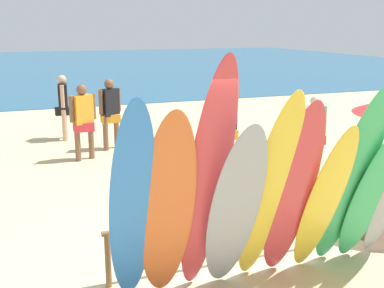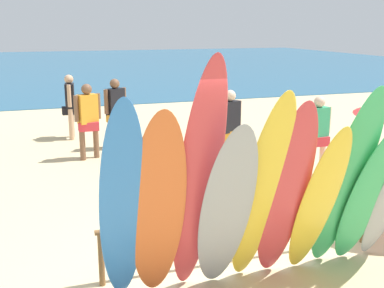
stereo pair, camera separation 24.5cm
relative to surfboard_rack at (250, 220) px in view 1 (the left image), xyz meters
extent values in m
plane|color=#D3BC8C|center=(0.00, 14.00, -0.57)|extent=(60.00, 60.00, 0.00)
cube|color=#235B7F|center=(0.00, 32.85, -0.56)|extent=(60.00, 40.00, 0.02)
cylinder|color=brown|center=(-1.82, 0.00, -0.23)|extent=(0.07, 0.07, 0.67)
cylinder|color=brown|center=(1.82, 0.00, -0.23)|extent=(0.07, 0.07, 0.67)
cylinder|color=brown|center=(0.00, 0.00, 0.10)|extent=(3.76, 0.06, 0.06)
ellipsoid|color=#337AD1|center=(-1.66, -0.66, 0.63)|extent=(0.52, 0.95, 2.39)
ellipsoid|color=orange|center=(-1.30, -0.66, 0.56)|extent=(0.63, 0.89, 2.25)
ellipsoid|color=#D13D42|center=(-0.88, -0.71, 0.81)|extent=(0.50, 1.03, 2.75)
ellipsoid|color=#999EA3|center=(-0.57, -0.74, 0.48)|extent=(0.62, 0.96, 2.10)
ellipsoid|color=yellow|center=(-0.15, -0.71, 0.63)|extent=(0.56, 1.02, 2.39)
ellipsoid|color=#D13D42|center=(0.16, -0.69, 0.57)|extent=(0.59, 0.95, 2.27)
ellipsoid|color=yellow|center=(0.57, -0.72, 0.43)|extent=(0.49, 0.90, 1.99)
ellipsoid|color=#38B266|center=(0.95, -0.68, 0.62)|extent=(0.56, 0.96, 2.38)
ellipsoid|color=#38B266|center=(1.29, -0.66, 0.40)|extent=(0.61, 0.87, 1.93)
cylinder|color=beige|center=(1.23, 3.77, -0.16)|extent=(0.12, 0.12, 0.82)
cylinder|color=beige|center=(1.55, 3.89, -0.16)|extent=(0.12, 0.12, 0.82)
cube|color=orange|center=(1.39, 3.83, 0.18)|extent=(0.44, 0.27, 0.20)
cube|color=black|center=(1.39, 3.83, 0.57)|extent=(0.47, 0.36, 0.64)
sphere|color=beige|center=(1.39, 3.83, 1.01)|extent=(0.23, 0.23, 0.23)
cylinder|color=beige|center=(1.14, 3.73, 0.61)|extent=(0.10, 0.10, 0.57)
cylinder|color=beige|center=(1.64, 3.93, 0.61)|extent=(0.10, 0.10, 0.57)
cylinder|color=tan|center=(-1.52, 7.66, -0.15)|extent=(0.13, 0.13, 0.83)
cylinder|color=tan|center=(-1.47, 8.00, -0.15)|extent=(0.13, 0.13, 0.83)
cube|color=black|center=(-1.49, 7.83, 0.19)|extent=(0.44, 0.27, 0.20)
cube|color=black|center=(-1.49, 7.83, 0.58)|extent=(0.28, 0.45, 0.65)
sphere|color=tan|center=(-1.49, 7.83, 1.02)|extent=(0.23, 0.23, 0.23)
cylinder|color=tan|center=(-1.53, 7.56, 0.62)|extent=(0.10, 0.10, 0.58)
cylinder|color=tan|center=(-1.46, 8.10, 0.62)|extent=(0.10, 0.10, 0.58)
cylinder|color=beige|center=(3.05, 2.92, -0.17)|extent=(0.12, 0.12, 0.79)
cylinder|color=beige|center=(2.73, 2.87, -0.17)|extent=(0.12, 0.12, 0.79)
cube|color=#DB333D|center=(2.89, 2.89, 0.16)|extent=(0.42, 0.26, 0.19)
cube|color=#33A36B|center=(2.89, 2.89, 0.53)|extent=(0.43, 0.27, 0.62)
sphere|color=beige|center=(2.89, 2.89, 0.94)|extent=(0.22, 0.22, 0.22)
cylinder|color=beige|center=(3.15, 2.93, 0.56)|extent=(0.10, 0.10, 0.55)
cylinder|color=beige|center=(2.64, 2.86, 0.56)|extent=(0.10, 0.10, 0.55)
cylinder|color=brown|center=(-1.45, 5.56, -0.15)|extent=(0.13, 0.13, 0.83)
cylinder|color=brown|center=(-1.13, 5.68, -0.15)|extent=(0.13, 0.13, 0.83)
cube|color=#DB333D|center=(-1.29, 5.62, 0.19)|extent=(0.44, 0.27, 0.20)
cube|color=orange|center=(-1.29, 5.62, 0.58)|extent=(0.48, 0.36, 0.65)
sphere|color=brown|center=(-1.29, 5.62, 1.03)|extent=(0.23, 0.23, 0.23)
cylinder|color=brown|center=(-1.54, 5.52, 0.62)|extent=(0.10, 0.10, 0.58)
cylinder|color=brown|center=(-1.03, 5.72, 0.62)|extent=(0.10, 0.10, 0.58)
cylinder|color=brown|center=(-0.69, 6.30, -0.15)|extent=(0.13, 0.13, 0.83)
cylinder|color=brown|center=(-0.39, 6.46, -0.15)|extent=(0.13, 0.13, 0.83)
cube|color=orange|center=(-0.54, 6.38, 0.20)|extent=(0.45, 0.27, 0.20)
cube|color=black|center=(-0.54, 6.38, 0.59)|extent=(0.48, 0.40, 0.65)
sphere|color=brown|center=(-0.54, 6.38, 1.03)|extent=(0.24, 0.24, 0.24)
cylinder|color=brown|center=(-0.78, 6.25, 0.63)|extent=(0.10, 0.10, 0.58)
cylinder|color=brown|center=(-0.30, 6.51, 0.63)|extent=(0.10, 0.10, 0.58)
cylinder|color=#B7B7BC|center=(3.01, 1.35, -0.43)|extent=(0.02, 0.02, 0.28)
cylinder|color=#B7B7BC|center=(3.41, 1.47, -0.43)|extent=(0.02, 0.02, 0.28)
cylinder|color=#B7B7BC|center=(2.90, 1.72, -0.43)|extent=(0.02, 0.02, 0.28)
cylinder|color=#B7B7BC|center=(3.30, 1.83, -0.43)|extent=(0.02, 0.02, 0.28)
cube|color=silver|center=(3.16, 1.59, -0.27)|extent=(0.61, 0.57, 0.03)
cube|color=silver|center=(3.06, 1.93, -0.01)|extent=(0.56, 0.41, 0.50)
camera|label=1|loc=(-2.66, -5.08, 2.41)|focal=45.07mm
camera|label=2|loc=(-2.43, -5.16, 2.41)|focal=45.07mm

